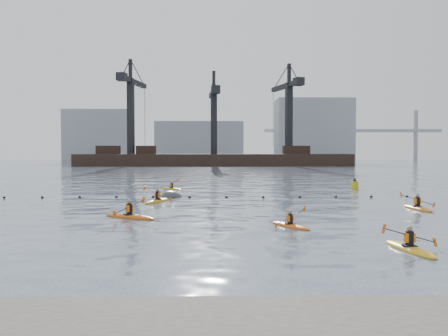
% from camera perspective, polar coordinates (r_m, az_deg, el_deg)
% --- Properties ---
extents(ground, '(400.00, 400.00, 0.00)m').
position_cam_1_polar(ground, '(16.54, -1.13, -11.17)').
color(ground, '#394253').
rests_on(ground, ground).
extents(float_line, '(33.24, 0.73, 0.24)m').
position_cam_1_polar(float_line, '(38.82, -1.93, -3.53)').
color(float_line, black).
rests_on(float_line, ground).
extents(barge_pier, '(72.00, 19.30, 29.50)m').
position_cam_1_polar(barge_pier, '(126.11, -1.33, 1.15)').
color(barge_pier, black).
rests_on(barge_pier, ground).
extents(skyline, '(141.00, 28.00, 22.00)m').
position_cam_1_polar(skyline, '(166.48, -0.46, 3.89)').
color(skyline, gray).
rests_on(skyline, ground).
extents(kayaker_0, '(1.95, 2.81, 1.09)m').
position_cam_1_polar(kayaker_0, '(24.08, 7.96, -6.81)').
color(kayaker_0, '#DA6014').
rests_on(kayaker_0, ground).
extents(kayaker_1, '(2.27, 3.39, 1.16)m').
position_cam_1_polar(kayaker_1, '(19.60, 21.42, -8.92)').
color(kayaker_1, gold).
rests_on(kayaker_1, ground).
extents(kayaker_2, '(3.46, 2.64, 1.23)m').
position_cam_1_polar(kayaker_2, '(27.57, -11.31, -5.66)').
color(kayaker_2, '#C75A12').
rests_on(kayaker_2, ground).
extents(kayaker_3, '(2.30, 3.51, 1.31)m').
position_cam_1_polar(kayaker_3, '(35.82, -8.00, -3.88)').
color(kayaker_3, gold).
rests_on(kayaker_3, ground).
extents(kayaker_4, '(2.43, 3.58, 1.27)m').
position_cam_1_polar(kayaker_4, '(33.49, 22.25, -4.42)').
color(kayaker_4, orange).
rests_on(kayaker_4, ground).
extents(kayaker_5, '(2.50, 2.34, 1.17)m').
position_cam_1_polar(kayaker_5, '(47.30, -6.32, -2.47)').
color(kayaker_5, gold).
rests_on(kayaker_5, ground).
extents(mooring_buoy, '(2.44, 2.49, 1.45)m').
position_cam_1_polar(mooring_buoy, '(39.18, -6.24, -3.53)').
color(mooring_buoy, '#3A3C3E').
rests_on(mooring_buoy, ground).
extents(nav_buoy, '(0.74, 0.74, 1.34)m').
position_cam_1_polar(nav_buoy, '(48.88, 15.45, -2.02)').
color(nav_buoy, gold).
rests_on(nav_buoy, ground).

